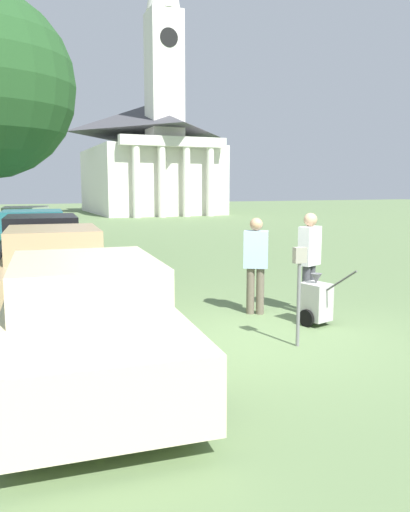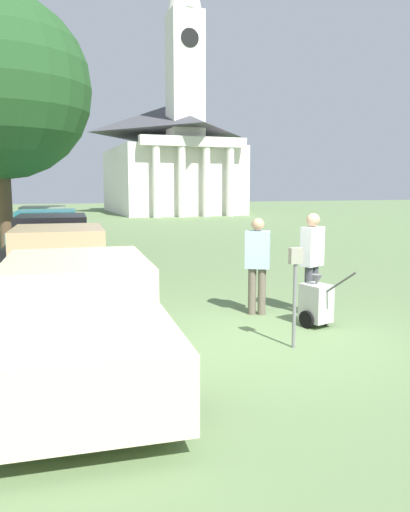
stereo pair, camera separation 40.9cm
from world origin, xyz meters
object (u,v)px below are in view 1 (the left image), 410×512
parked_car_black (43,250)px  parked_car_tan (54,269)px  church (150,151)px  person_supervisor (309,256)px  parked_car_teal (33,237)px  equipment_cart (316,301)px  parked_car_cream (85,317)px  person_worker (256,260)px  parking_meter (299,278)px  parked_car_sage (27,228)px

parked_car_black → parked_car_tan: bearing=-85.6°
church → person_supervisor: bearing=-101.4°
parked_car_teal → equipment_cart: 9.96m
parked_car_cream → person_worker: 3.59m
parked_car_tan → parking_meter: parked_car_tan is taller
parked_car_cream → parked_car_black: 6.42m
parked_car_tan → church: size_ratio=0.23×
parked_car_tan → person_supervisor: 4.74m
parked_car_cream → church: 36.64m
person_worker → person_supervisor: bearing=-168.7°
parked_car_cream → parking_meter: bearing=0.4°
parked_car_tan → parked_car_sage: 9.72m
person_worker → equipment_cart: bearing=149.7°
parked_car_teal → equipment_cart: (3.76, -9.22, -0.32)m
parking_meter → person_worker: bearing=80.8°
parked_car_black → parked_car_teal: (0.00, 3.43, -0.01)m
equipment_cart → person_worker: bearing=105.2°
person_supervisor → parking_meter: bearing=27.0°
parked_car_black → church: size_ratio=0.24×
parked_car_tan → person_worker: person_worker is taller
parked_car_black → parking_meter: parked_car_black is taller
parking_meter → church: 36.05m
parking_meter → equipment_cart: parking_meter is taller
parked_car_sage → person_supervisor: 12.79m
parking_meter → parked_car_teal: bearing=106.0°
parked_car_cream → parked_car_teal: (0.00, 9.85, 0.05)m
person_worker → parked_car_tan: bearing=-3.5°
parked_car_cream → parked_car_teal: bearing=94.4°
parked_car_cream → person_supervisor: (4.09, 1.32, 0.36)m
parked_car_tan → equipment_cart: bearing=-34.9°
parked_car_tan → person_worker: bearing=-28.8°
parked_car_sage → church: bearing=67.4°
parked_car_black → parking_meter: 7.23m
parked_car_black → person_supervisor: (4.09, -5.10, 0.30)m
parked_car_teal → person_worker: bearing=-64.4°
parked_car_cream → parking_meter: 2.91m
equipment_cart → parking_meter: bearing=-151.1°
parked_car_tan → parked_car_cream: bearing=-85.6°
parking_meter → parked_car_tan: bearing=126.5°
parked_car_teal → person_worker: (3.19, -8.23, 0.25)m
person_worker → equipment_cart: (0.57, -1.00, -0.58)m
parked_car_tan → person_worker: (3.19, -2.09, 0.28)m
person_worker → parked_car_teal: bearing=-39.1°
person_supervisor → church: (6.74, 33.39, 4.13)m
equipment_cart → parked_car_sage: bearing=91.6°
person_worker → parked_car_sage: bearing=-45.1°
equipment_cart → parked_car_black: bearing=108.2°
person_supervisor → equipment_cart: size_ratio=1.77×
parked_car_black → parked_car_teal: size_ratio=1.04×
parked_car_cream → parked_car_sage: (0.00, 13.44, 0.03)m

